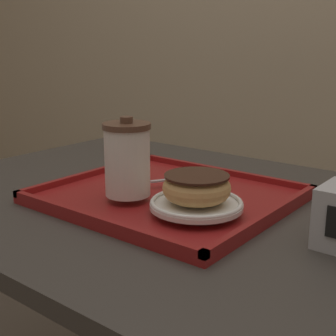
# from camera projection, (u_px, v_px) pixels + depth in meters

# --- Properties ---
(cafe_table) EXTENTS (1.07, 0.78, 0.74)m
(cafe_table) POSITION_uv_depth(u_px,v_px,m) (169.00, 268.00, 0.97)
(cafe_table) COLOR #38332D
(cafe_table) RESTS_ON ground_plane
(serving_tray) EXTENTS (0.44, 0.39, 0.02)m
(serving_tray) POSITION_uv_depth(u_px,v_px,m) (168.00, 196.00, 0.90)
(serving_tray) COLOR maroon
(serving_tray) RESTS_ON cafe_table
(coffee_cup_front) EXTENTS (0.09, 0.09, 0.14)m
(coffee_cup_front) POSITION_uv_depth(u_px,v_px,m) (127.00, 159.00, 0.84)
(coffee_cup_front) COLOR white
(coffee_cup_front) RESTS_ON serving_tray
(plate_with_chocolate_donut) EXTENTS (0.16, 0.16, 0.01)m
(plate_with_chocolate_donut) POSITION_uv_depth(u_px,v_px,m) (196.00, 204.00, 0.79)
(plate_with_chocolate_donut) COLOR white
(plate_with_chocolate_donut) RESTS_ON serving_tray
(donut_chocolate_glazed) EXTENTS (0.12, 0.12, 0.04)m
(donut_chocolate_glazed) POSITION_uv_depth(u_px,v_px,m) (197.00, 187.00, 0.78)
(donut_chocolate_glazed) COLOR tan
(donut_chocolate_glazed) RESTS_ON plate_with_chocolate_donut
(spoon) EXTENTS (0.09, 0.14, 0.01)m
(spoon) POSITION_uv_depth(u_px,v_px,m) (202.00, 175.00, 0.97)
(spoon) COLOR silver
(spoon) RESTS_ON serving_tray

